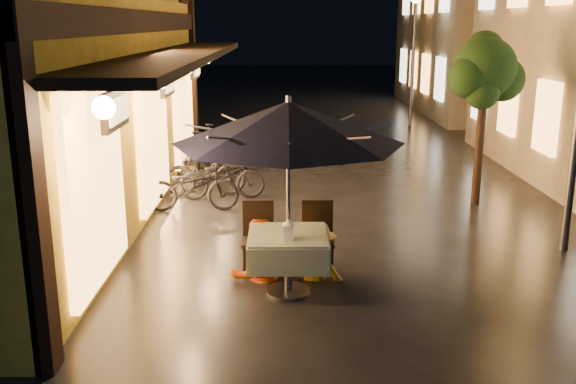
{
  "coord_description": "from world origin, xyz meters",
  "views": [
    {
      "loc": [
        -1.18,
        -6.99,
        3.28
      ],
      "look_at": [
        -1.12,
        1.06,
        1.15
      ],
      "focal_mm": 40.0,
      "sensor_mm": 36.0,
      "label": 1
    }
  ],
  "objects_px": {
    "table_lantern": "(289,228)",
    "bicycle_0": "(192,187)",
    "cafe_table": "(288,249)",
    "patio_umbrella": "(288,123)",
    "person_yellow": "(316,224)",
    "person_orange": "(257,220)"
  },
  "relations": [
    {
      "from": "cafe_table",
      "to": "bicycle_0",
      "type": "bearing_deg",
      "value": 114.9
    },
    {
      "from": "cafe_table",
      "to": "person_yellow",
      "type": "xyz_separation_m",
      "value": [
        0.36,
        0.52,
        0.15
      ]
    },
    {
      "from": "patio_umbrella",
      "to": "table_lantern",
      "type": "bearing_deg",
      "value": -90.0
    },
    {
      "from": "bicycle_0",
      "to": "person_orange",
      "type": "bearing_deg",
      "value": -161.49
    },
    {
      "from": "patio_umbrella",
      "to": "person_yellow",
      "type": "distance_m",
      "value": 1.55
    },
    {
      "from": "patio_umbrella",
      "to": "person_yellow",
      "type": "xyz_separation_m",
      "value": [
        0.36,
        0.52,
        -1.41
      ]
    },
    {
      "from": "patio_umbrella",
      "to": "table_lantern",
      "type": "relative_size",
      "value": 11.08
    },
    {
      "from": "person_yellow",
      "to": "person_orange",
      "type": "bearing_deg",
      "value": 11.65
    },
    {
      "from": "person_orange",
      "to": "bicycle_0",
      "type": "height_order",
      "value": "person_orange"
    },
    {
      "from": "person_yellow",
      "to": "cafe_table",
      "type": "bearing_deg",
      "value": 68.91
    },
    {
      "from": "table_lantern",
      "to": "person_yellow",
      "type": "height_order",
      "value": "person_yellow"
    },
    {
      "from": "patio_umbrella",
      "to": "table_lantern",
      "type": "height_order",
      "value": "patio_umbrella"
    },
    {
      "from": "person_orange",
      "to": "person_yellow",
      "type": "xyz_separation_m",
      "value": [
        0.77,
        -0.03,
        -0.05
      ]
    },
    {
      "from": "patio_umbrella",
      "to": "person_orange",
      "type": "distance_m",
      "value": 1.53
    },
    {
      "from": "person_orange",
      "to": "person_yellow",
      "type": "bearing_deg",
      "value": 158.0
    },
    {
      "from": "person_orange",
      "to": "patio_umbrella",
      "type": "bearing_deg",
      "value": 106.69
    },
    {
      "from": "table_lantern",
      "to": "bicycle_0",
      "type": "bearing_deg",
      "value": 113.7
    },
    {
      "from": "cafe_table",
      "to": "person_orange",
      "type": "distance_m",
      "value": 0.72
    },
    {
      "from": "cafe_table",
      "to": "patio_umbrella",
      "type": "xyz_separation_m",
      "value": [
        0.0,
        0.0,
        1.56
      ]
    },
    {
      "from": "table_lantern",
      "to": "person_yellow",
      "type": "distance_m",
      "value": 0.84
    },
    {
      "from": "cafe_table",
      "to": "patio_umbrella",
      "type": "bearing_deg",
      "value": 0.0
    },
    {
      "from": "cafe_table",
      "to": "person_orange",
      "type": "relative_size",
      "value": 0.63
    }
  ]
}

